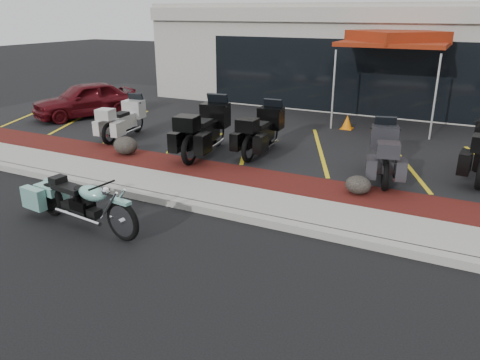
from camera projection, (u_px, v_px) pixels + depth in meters
The scene contains 16 objects.
ground at pixel (221, 239), 8.10m from camera, with size 90.00×90.00×0.00m, color black.
curb at pixel (244, 216), 8.83m from camera, with size 24.00×0.25×0.15m, color gray.
sidewalk at pixel (259, 203), 9.42m from camera, with size 24.00×1.20×0.15m, color gray.
mulch_bed at pixel (281, 185), 10.42m from camera, with size 24.00×1.20×0.16m, color #330D0B.
upper_lot at pixel (345, 132), 14.96m from camera, with size 26.00×9.60×0.15m, color black.
dealership_building at pixel (387, 54), 19.56m from camera, with size 18.00×8.16×4.00m.
boulder_left at pixel (126, 145), 12.28m from camera, with size 0.67×0.56×0.47m, color black.
boulder_mid at pixel (358, 185), 9.63m from camera, with size 0.54×0.45×0.38m, color black.
hero_cruiser at pixel (122, 215), 7.89m from camera, with size 2.76×0.70×0.97m, color #73B2A4, non-canonical shape.
touring_white at pixel (136, 113), 14.42m from camera, with size 2.10×0.80×1.22m, color beige, non-canonical shape.
touring_black_front at pixel (218, 120), 12.90m from camera, with size 2.53×0.97×1.47m, color black, non-canonical shape.
touring_black_mid at pixel (272, 123), 12.92m from camera, with size 2.28×0.87×1.33m, color black, non-canonical shape.
touring_grey at pixel (383, 142), 11.12m from camera, with size 2.17×0.83×1.26m, color #2B2B30, non-canonical shape.
parked_car at pixel (85, 100), 16.57m from camera, with size 1.44×3.58×1.22m, color #4D0B11.
traffic_cone at pixel (347, 122), 14.96m from camera, with size 0.35×0.35×0.45m, color orange.
popup_canopy at pixel (396, 40), 14.79m from camera, with size 4.01×4.01×2.99m.
Camera 1 is at (3.57, -6.33, 3.73)m, focal length 35.00 mm.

